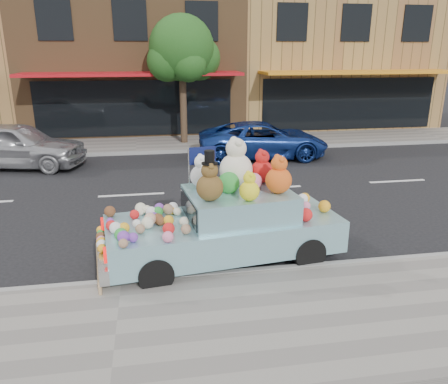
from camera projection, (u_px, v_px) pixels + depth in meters
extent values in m
plane|color=black|center=(132.00, 195.00, 12.11)|extent=(120.00, 120.00, 0.00)
cube|color=gray|center=(116.00, 338.00, 6.00)|extent=(60.00, 3.00, 0.12)
cube|color=gray|center=(136.00, 145.00, 18.19)|extent=(60.00, 3.00, 0.12)
cube|color=gray|center=(122.00, 283.00, 7.40)|extent=(60.00, 0.12, 0.13)
cube|color=gray|center=(136.00, 153.00, 16.78)|extent=(60.00, 0.12, 0.13)
cube|color=brown|center=(135.00, 57.00, 22.28)|extent=(10.00, 8.00, 7.00)
cube|color=black|center=(135.00, 108.00, 19.16)|extent=(8.50, 0.06, 2.40)
cube|color=#B51018|center=(133.00, 74.00, 17.87)|extent=(9.00, 1.80, 0.12)
cube|color=black|center=(54.00, 20.00, 17.57)|extent=(1.40, 0.06, 1.60)
cube|color=black|center=(130.00, 20.00, 18.04)|extent=(1.40, 0.06, 1.60)
cube|color=black|center=(202.00, 21.00, 18.52)|extent=(1.40, 0.06, 1.60)
cube|color=olive|center=(321.00, 56.00, 23.86)|extent=(10.00, 8.00, 7.00)
cube|color=black|center=(349.00, 104.00, 20.74)|extent=(8.50, 0.06, 2.40)
cube|color=orange|center=(361.00, 72.00, 19.45)|extent=(9.00, 1.80, 0.12)
cube|color=black|center=(292.00, 22.00, 19.15)|extent=(1.40, 0.06, 1.60)
cube|color=black|center=(356.00, 23.00, 19.63)|extent=(1.40, 0.06, 1.60)
cube|color=black|center=(417.00, 23.00, 20.10)|extent=(1.40, 0.06, 1.60)
cylinder|color=#38281C|center=(183.00, 107.00, 18.03)|extent=(0.28, 0.28, 3.20)
sphere|color=#1A4914|center=(182.00, 48.00, 17.31)|extent=(2.60, 2.60, 2.60)
sphere|color=#1A4914|center=(199.00, 58.00, 17.82)|extent=(1.80, 1.80, 1.80)
sphere|color=#1A4914|center=(167.00, 61.00, 17.18)|extent=(1.60, 1.60, 1.60)
sphere|color=#1A4914|center=(188.00, 64.00, 16.96)|extent=(1.40, 1.40, 1.40)
sphere|color=#1A4914|center=(173.00, 56.00, 17.92)|extent=(1.60, 1.60, 1.60)
imported|color=#B7B8BD|center=(16.00, 145.00, 14.73)|extent=(4.86, 2.84, 1.55)
imported|color=navy|center=(263.00, 140.00, 16.17)|extent=(4.92, 2.56, 1.32)
cylinder|color=black|center=(309.00, 253.00, 7.97)|extent=(0.62, 0.27, 0.60)
cylinder|color=black|center=(276.00, 222.00, 9.39)|extent=(0.62, 0.27, 0.60)
cylinder|color=black|center=(156.00, 275.00, 7.21)|extent=(0.62, 0.27, 0.60)
cylinder|color=black|center=(145.00, 238.00, 8.63)|extent=(0.62, 0.27, 0.60)
cube|color=#87BDCA|center=(224.00, 233.00, 8.22)|extent=(4.47, 2.21, 0.60)
cube|color=#87BDCA|center=(239.00, 204.00, 8.13)|extent=(2.07, 1.72, 0.50)
cube|color=silver|center=(103.00, 255.00, 7.66)|extent=(0.38, 1.79, 0.26)
cube|color=red|center=(105.00, 255.00, 6.96)|extent=(0.09, 0.29, 0.16)
cube|color=red|center=(103.00, 224.00, 8.20)|extent=(0.09, 0.29, 0.16)
cube|color=black|center=(189.00, 209.00, 7.87)|extent=(0.20, 1.30, 0.40)
sphere|color=#573C18|center=(210.00, 187.00, 7.48)|extent=(0.47, 0.47, 0.47)
sphere|color=#573C18|center=(210.00, 170.00, 7.39)|extent=(0.29, 0.29, 0.29)
sphere|color=#573C18|center=(210.00, 166.00, 7.26)|extent=(0.11, 0.11, 0.11)
sphere|color=#573C18|center=(209.00, 163.00, 7.46)|extent=(0.11, 0.11, 0.11)
cylinder|color=black|center=(210.00, 163.00, 7.35)|extent=(0.28, 0.28, 0.02)
cylinder|color=black|center=(209.00, 157.00, 7.32)|extent=(0.18, 0.18, 0.22)
sphere|color=beige|center=(236.00, 170.00, 8.29)|extent=(0.64, 0.64, 0.64)
sphere|color=beige|center=(236.00, 148.00, 8.16)|extent=(0.39, 0.39, 0.39)
sphere|color=beige|center=(238.00, 143.00, 7.99)|extent=(0.15, 0.15, 0.15)
sphere|color=beige|center=(235.00, 140.00, 8.25)|extent=(0.15, 0.15, 0.15)
sphere|color=#D54D14|center=(279.00, 180.00, 7.88)|extent=(0.48, 0.48, 0.48)
sphere|color=#D54D14|center=(279.00, 164.00, 7.79)|extent=(0.30, 0.30, 0.30)
sphere|color=#D54D14|center=(281.00, 160.00, 7.66)|extent=(0.11, 0.11, 0.11)
sphere|color=#D54D14|center=(278.00, 157.00, 7.85)|extent=(0.11, 0.11, 0.11)
sphere|color=#AE1412|center=(262.00, 172.00, 8.51)|extent=(0.45, 0.45, 0.45)
sphere|color=#AE1412|center=(262.00, 157.00, 8.42)|extent=(0.28, 0.28, 0.28)
sphere|color=#AE1412|center=(264.00, 154.00, 8.30)|extent=(0.11, 0.11, 0.11)
sphere|color=#AE1412|center=(261.00, 151.00, 8.48)|extent=(0.11, 0.11, 0.11)
sphere|color=white|center=(202.00, 176.00, 8.23)|extent=(0.43, 0.43, 0.43)
sphere|color=white|center=(201.00, 162.00, 8.15)|extent=(0.27, 0.27, 0.27)
sphere|color=white|center=(202.00, 158.00, 8.03)|extent=(0.10, 0.10, 0.10)
sphere|color=white|center=(201.00, 156.00, 8.21)|extent=(0.10, 0.10, 0.10)
sphere|color=yellow|center=(249.00, 191.00, 7.50)|extent=(0.36, 0.36, 0.36)
sphere|color=yellow|center=(250.00, 178.00, 7.43)|extent=(0.22, 0.22, 0.22)
sphere|color=yellow|center=(251.00, 175.00, 7.33)|extent=(0.08, 0.08, 0.08)
sphere|color=yellow|center=(249.00, 173.00, 7.48)|extent=(0.08, 0.08, 0.08)
sphere|color=#268B2F|center=(229.00, 183.00, 7.94)|extent=(0.40, 0.40, 0.40)
sphere|color=#D76B8E|center=(254.00, 181.00, 8.13)|extent=(0.32, 0.32, 0.32)
sphere|color=silver|center=(137.00, 224.00, 7.67)|extent=(0.15, 0.15, 0.15)
sphere|color=#6B339C|center=(154.00, 216.00, 8.01)|extent=(0.15, 0.15, 0.15)
sphere|color=silver|center=(173.00, 207.00, 8.40)|extent=(0.20, 0.20, 0.20)
sphere|color=#6B339C|center=(133.00, 237.00, 7.09)|extent=(0.16, 0.16, 0.16)
sphere|color=#8A674C|center=(123.00, 243.00, 6.88)|extent=(0.15, 0.15, 0.15)
sphere|color=beige|center=(140.00, 212.00, 8.23)|extent=(0.15, 0.15, 0.15)
sphere|color=red|center=(111.00, 225.00, 7.55)|extent=(0.18, 0.18, 0.18)
sphere|color=#268B2F|center=(121.00, 235.00, 7.13)|extent=(0.22, 0.22, 0.22)
sphere|color=beige|center=(184.00, 221.00, 7.74)|extent=(0.17, 0.17, 0.17)
sphere|color=silver|center=(116.00, 228.00, 7.41)|extent=(0.21, 0.21, 0.21)
sphere|color=beige|center=(177.00, 212.00, 8.24)|extent=(0.16, 0.16, 0.16)
sphere|color=#D76B8E|center=(168.00, 237.00, 7.08)|extent=(0.19, 0.19, 0.19)
sphere|color=beige|center=(185.00, 222.00, 7.74)|extent=(0.14, 0.14, 0.14)
sphere|color=orange|center=(171.00, 210.00, 8.31)|extent=(0.15, 0.15, 0.15)
sphere|color=orange|center=(169.00, 220.00, 7.76)|extent=(0.19, 0.19, 0.19)
sphere|color=silver|center=(151.00, 212.00, 8.15)|extent=(0.20, 0.20, 0.20)
sphere|color=#593119|center=(158.00, 219.00, 7.83)|extent=(0.20, 0.20, 0.20)
sphere|color=#6B339C|center=(159.00, 208.00, 8.38)|extent=(0.19, 0.19, 0.19)
sphere|color=#6B339C|center=(123.00, 237.00, 7.06)|extent=(0.20, 0.20, 0.20)
sphere|color=#8A674C|center=(186.00, 229.00, 7.40)|extent=(0.18, 0.18, 0.18)
sphere|color=#8A674C|center=(140.00, 229.00, 7.43)|extent=(0.17, 0.17, 0.17)
sphere|color=orange|center=(124.00, 228.00, 7.44)|extent=(0.19, 0.19, 0.19)
sphere|color=#8A674C|center=(168.00, 209.00, 8.28)|extent=(0.21, 0.21, 0.21)
sphere|color=#593119|center=(110.00, 211.00, 8.17)|extent=(0.21, 0.21, 0.21)
sphere|color=beige|center=(141.00, 208.00, 8.33)|extent=(0.21, 0.21, 0.21)
sphere|color=#593119|center=(160.00, 221.00, 7.77)|extent=(0.17, 0.17, 0.17)
sphere|color=#6B339C|center=(110.00, 221.00, 7.79)|extent=(0.14, 0.14, 0.14)
sphere|color=beige|center=(147.00, 210.00, 8.31)|extent=(0.17, 0.17, 0.17)
sphere|color=#268B2F|center=(158.00, 212.00, 8.16)|extent=(0.20, 0.20, 0.20)
sphere|color=beige|center=(148.00, 223.00, 7.62)|extent=(0.22, 0.22, 0.22)
sphere|color=red|center=(135.00, 214.00, 8.06)|extent=(0.18, 0.18, 0.18)
sphere|color=red|center=(169.00, 229.00, 7.38)|extent=(0.21, 0.21, 0.21)
sphere|color=#D8A88C|center=(150.00, 219.00, 7.77)|extent=(0.22, 0.22, 0.22)
sphere|color=orange|center=(101.00, 230.00, 8.22)|extent=(0.15, 0.15, 0.15)
sphere|color=#268B2F|center=(101.00, 233.00, 8.10)|extent=(0.13, 0.13, 0.13)
sphere|color=orange|center=(101.00, 242.00, 7.67)|extent=(0.18, 0.18, 0.18)
sphere|color=#D76B8E|center=(101.00, 240.00, 7.75)|extent=(0.17, 0.17, 0.17)
sphere|color=#6B339C|center=(101.00, 242.00, 7.74)|extent=(0.13, 0.13, 0.13)
sphere|color=red|center=(101.00, 240.00, 7.83)|extent=(0.12, 0.12, 0.12)
sphere|color=orange|center=(102.00, 248.00, 7.46)|extent=(0.15, 0.15, 0.15)
sphere|color=orange|center=(101.00, 238.00, 7.89)|extent=(0.14, 0.14, 0.14)
sphere|color=silver|center=(102.00, 245.00, 7.57)|extent=(0.17, 0.17, 0.17)
sphere|color=#593119|center=(101.00, 237.00, 7.88)|extent=(0.18, 0.18, 0.18)
sphere|color=#D76B8E|center=(306.00, 206.00, 8.51)|extent=(0.18, 0.18, 0.18)
sphere|color=red|center=(306.00, 215.00, 7.95)|extent=(0.25, 0.25, 0.25)
sphere|color=beige|center=(299.00, 211.00, 8.22)|extent=(0.20, 0.20, 0.20)
sphere|color=orange|center=(305.00, 198.00, 8.89)|extent=(0.22, 0.22, 0.22)
sphere|color=silver|center=(302.00, 199.00, 8.82)|extent=(0.22, 0.22, 0.22)
sphere|color=orange|center=(297.00, 212.00, 8.12)|extent=(0.23, 0.23, 0.23)
sphere|color=orange|center=(324.00, 206.00, 8.39)|extent=(0.24, 0.24, 0.24)
cylinder|color=#997A54|center=(100.00, 292.00, 6.94)|extent=(0.06, 0.06, 0.17)
sphere|color=#997A54|center=(100.00, 287.00, 6.91)|extent=(0.07, 0.07, 0.07)
cylinder|color=#997A54|center=(100.00, 289.00, 7.03)|extent=(0.06, 0.06, 0.17)
sphere|color=#997A54|center=(100.00, 284.00, 7.00)|extent=(0.07, 0.07, 0.07)
cylinder|color=#997A54|center=(100.00, 286.00, 7.11)|extent=(0.06, 0.06, 0.17)
sphere|color=#997A54|center=(99.00, 281.00, 7.08)|extent=(0.07, 0.07, 0.07)
cylinder|color=#997A54|center=(100.00, 283.00, 7.20)|extent=(0.06, 0.06, 0.17)
sphere|color=#997A54|center=(99.00, 278.00, 7.17)|extent=(0.07, 0.07, 0.07)
cylinder|color=#997A54|center=(100.00, 281.00, 7.28)|extent=(0.06, 0.06, 0.17)
sphere|color=#997A54|center=(99.00, 276.00, 7.25)|extent=(0.07, 0.07, 0.07)
cylinder|color=#997A54|center=(100.00, 278.00, 7.37)|extent=(0.06, 0.06, 0.17)
sphere|color=#997A54|center=(99.00, 273.00, 7.34)|extent=(0.07, 0.07, 0.07)
cylinder|color=#997A54|center=(99.00, 275.00, 7.46)|extent=(0.06, 0.06, 0.17)
sphere|color=#997A54|center=(99.00, 270.00, 7.43)|extent=(0.07, 0.07, 0.07)
cylinder|color=#997A54|center=(99.00, 273.00, 7.54)|extent=(0.06, 0.06, 0.17)
sphere|color=#997A54|center=(99.00, 268.00, 7.51)|extent=(0.07, 0.07, 0.07)
cylinder|color=#997A54|center=(99.00, 270.00, 7.63)|extent=(0.06, 0.06, 0.17)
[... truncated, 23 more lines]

